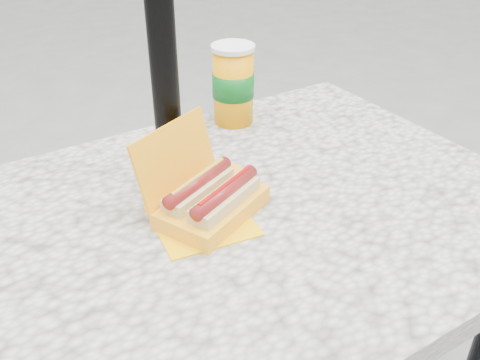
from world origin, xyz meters
TOP-DOWN VIEW (x-y plane):
  - picnic_table at (0.00, 0.00)m, footprint 1.20×0.80m
  - hotdog_box at (0.00, 0.01)m, footprint 0.24×0.22m
  - fries_plate at (0.02, 0.08)m, footprint 0.24×0.29m
  - soda_cup at (0.24, 0.32)m, footprint 0.10×0.10m

SIDE VIEW (x-z plane):
  - picnic_table at x=0.00m, z-range 0.27..1.02m
  - fries_plate at x=0.02m, z-range 0.74..0.78m
  - hotdog_box at x=0.00m, z-range 0.71..0.86m
  - soda_cup at x=0.24m, z-range 0.75..0.94m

